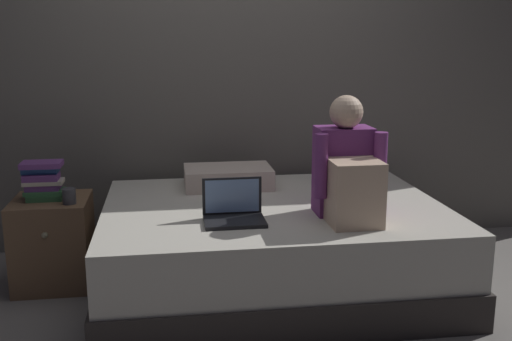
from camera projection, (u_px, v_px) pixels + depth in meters
ground_plane at (247, 310)px, 3.27m from camera, size 8.00×8.00×0.00m
wall_back at (223, 55)px, 4.13m from camera, size 5.60×0.10×2.70m
bed at (273, 246)px, 3.54m from camera, size 2.00×1.50×0.52m
nightstand at (53, 242)px, 3.57m from camera, size 0.44×0.46×0.54m
person_sitting at (348, 172)px, 3.17m from camera, size 0.39×0.44×0.66m
laptop at (234, 211)px, 3.15m from camera, size 0.32×0.23×0.22m
pillow at (228, 177)px, 3.87m from camera, size 0.56×0.36×0.13m
book_stack at (43, 180)px, 3.48m from camera, size 0.24×0.17×0.23m
mug at (69, 196)px, 3.40m from camera, size 0.08×0.08×0.09m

